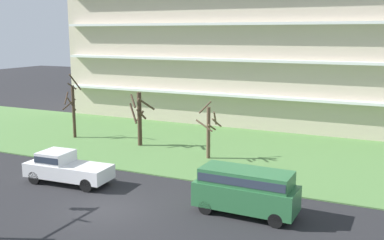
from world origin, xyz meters
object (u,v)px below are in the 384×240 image
(tree_far_left, at_px, (73,108))
(tree_left, at_px, (139,117))
(tree_center, at_px, (209,130))
(van_green_center_left, at_px, (246,188))
(pickup_white_near_left, at_px, (65,167))

(tree_far_left, xyz_separation_m, tree_left, (6.75, -0.05, -0.23))
(tree_left, bearing_deg, tree_center, -9.83)
(van_green_center_left, bearing_deg, tree_left, -37.23)
(van_green_center_left, bearing_deg, tree_far_left, -25.96)
(tree_left, distance_m, tree_center, 6.67)
(tree_far_left, distance_m, tree_left, 6.76)
(pickup_white_near_left, bearing_deg, tree_far_left, -56.13)
(tree_left, bearing_deg, pickup_white_near_left, -86.37)
(tree_left, xyz_separation_m, tree_center, (6.57, -1.14, -0.25))
(tree_far_left, relative_size, tree_center, 1.36)
(tree_center, xyz_separation_m, pickup_white_near_left, (-5.96, -8.57, -1.18))
(van_green_center_left, bearing_deg, tree_center, -55.43)
(tree_far_left, xyz_separation_m, pickup_white_near_left, (7.37, -9.75, -1.66))
(tree_left, xyz_separation_m, van_green_center_left, (12.20, -9.69, -1.05))
(tree_far_left, relative_size, van_green_center_left, 1.09)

